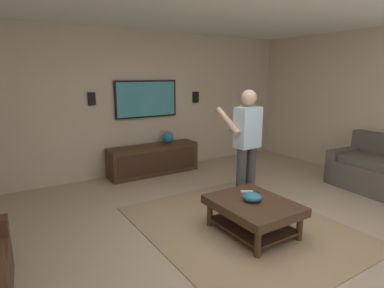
{
  "coord_description": "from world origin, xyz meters",
  "views": [
    {
      "loc": [
        -2.55,
        2.38,
        1.85
      ],
      "look_at": [
        0.82,
        0.24,
        0.98
      ],
      "focal_mm": 30.07,
      "sensor_mm": 36.0,
      "label": 1
    }
  ],
  "objects_px": {
    "coffee_table": "(253,210)",
    "person_standing": "(246,140)",
    "bowl": "(252,197)",
    "wall_speaker_left": "(196,97)",
    "wall_speaker_right": "(92,99)",
    "tv": "(146,99)",
    "remote_black": "(253,193)",
    "remote_white": "(247,192)",
    "vase_round": "(168,137)",
    "media_console": "(154,160)"
  },
  "relations": [
    {
      "from": "coffee_table",
      "to": "person_standing",
      "type": "distance_m",
      "value": 1.18
    },
    {
      "from": "bowl",
      "to": "wall_speaker_left",
      "type": "relative_size",
      "value": 1.02
    },
    {
      "from": "person_standing",
      "to": "wall_speaker_right",
      "type": "relative_size",
      "value": 7.45
    },
    {
      "from": "coffee_table",
      "to": "tv",
      "type": "xyz_separation_m",
      "value": [
        2.98,
        -0.04,
        1.1
      ]
    },
    {
      "from": "remote_black",
      "to": "remote_white",
      "type": "bearing_deg",
      "value": -67.69
    },
    {
      "from": "bowl",
      "to": "wall_speaker_left",
      "type": "height_order",
      "value": "wall_speaker_left"
    },
    {
      "from": "person_standing",
      "to": "remote_black",
      "type": "relative_size",
      "value": 10.93
    },
    {
      "from": "tv",
      "to": "bowl",
      "type": "xyz_separation_m",
      "value": [
        -2.96,
        0.04,
        -0.94
      ]
    },
    {
      "from": "bowl",
      "to": "remote_white",
      "type": "height_order",
      "value": "bowl"
    },
    {
      "from": "tv",
      "to": "vase_round",
      "type": "xyz_separation_m",
      "value": [
        -0.19,
        -0.34,
        -0.73
      ]
    },
    {
      "from": "media_console",
      "to": "wall_speaker_left",
      "type": "relative_size",
      "value": 7.73
    },
    {
      "from": "media_console",
      "to": "remote_white",
      "type": "relative_size",
      "value": 11.33
    },
    {
      "from": "remote_black",
      "to": "tv",
      "type": "bearing_deg",
      "value": -86.72
    },
    {
      "from": "media_console",
      "to": "bowl",
      "type": "xyz_separation_m",
      "value": [
        -2.72,
        0.04,
        0.18
      ]
    },
    {
      "from": "coffee_table",
      "to": "remote_black",
      "type": "distance_m",
      "value": 0.26
    },
    {
      "from": "bowl",
      "to": "wall_speaker_right",
      "type": "distance_m",
      "value": 3.28
    },
    {
      "from": "bowl",
      "to": "media_console",
      "type": "bearing_deg",
      "value": -0.82
    },
    {
      "from": "coffee_table",
      "to": "remote_white",
      "type": "xyz_separation_m",
      "value": [
        0.25,
        -0.12,
        0.12
      ]
    },
    {
      "from": "remote_black",
      "to": "wall_speaker_right",
      "type": "xyz_separation_m",
      "value": [
        2.82,
        1.13,
        1.02
      ]
    },
    {
      "from": "media_console",
      "to": "bowl",
      "type": "distance_m",
      "value": 2.72
    },
    {
      "from": "person_standing",
      "to": "wall_speaker_left",
      "type": "xyz_separation_m",
      "value": [
        2.19,
        -0.56,
        0.45
      ]
    },
    {
      "from": "coffee_table",
      "to": "tv",
      "type": "relative_size",
      "value": 0.82
    },
    {
      "from": "coffee_table",
      "to": "vase_round",
      "type": "xyz_separation_m",
      "value": [
        2.79,
        -0.38,
        0.36
      ]
    },
    {
      "from": "tv",
      "to": "remote_black",
      "type": "distance_m",
      "value": 2.98
    },
    {
      "from": "person_standing",
      "to": "wall_speaker_right",
      "type": "bearing_deg",
      "value": 31.65
    },
    {
      "from": "coffee_table",
      "to": "vase_round",
      "type": "relative_size",
      "value": 4.55
    },
    {
      "from": "vase_round",
      "to": "person_standing",
      "type": "bearing_deg",
      "value": -173.9
    },
    {
      "from": "person_standing",
      "to": "bowl",
      "type": "height_order",
      "value": "person_standing"
    },
    {
      "from": "remote_black",
      "to": "wall_speaker_left",
      "type": "xyz_separation_m",
      "value": [
        2.82,
        -0.99,
        0.97
      ]
    },
    {
      "from": "media_console",
      "to": "wall_speaker_right",
      "type": "distance_m",
      "value": 1.56
    },
    {
      "from": "coffee_table",
      "to": "person_standing",
      "type": "xyz_separation_m",
      "value": [
        0.8,
        -0.59,
        0.64
      ]
    },
    {
      "from": "vase_round",
      "to": "remote_black",
      "type": "bearing_deg",
      "value": 175.22
    },
    {
      "from": "coffee_table",
      "to": "remote_black",
      "type": "bearing_deg",
      "value": -43.06
    },
    {
      "from": "tv",
      "to": "remote_black",
      "type": "xyz_separation_m",
      "value": [
        -2.81,
        -0.12,
        -0.98
      ]
    },
    {
      "from": "vase_round",
      "to": "wall_speaker_left",
      "type": "xyz_separation_m",
      "value": [
        0.2,
        -0.77,
        0.72
      ]
    },
    {
      "from": "wall_speaker_left",
      "to": "bowl",
      "type": "bearing_deg",
      "value": 158.89
    },
    {
      "from": "tv",
      "to": "vase_round",
      "type": "distance_m",
      "value": 0.83
    },
    {
      "from": "coffee_table",
      "to": "wall_speaker_left",
      "type": "relative_size",
      "value": 4.55
    },
    {
      "from": "tv",
      "to": "media_console",
      "type": "bearing_deg",
      "value": -0.0
    },
    {
      "from": "tv",
      "to": "vase_round",
      "type": "height_order",
      "value": "tv"
    },
    {
      "from": "media_console",
      "to": "bowl",
      "type": "relative_size",
      "value": 7.57
    },
    {
      "from": "vase_round",
      "to": "wall_speaker_right",
      "type": "distance_m",
      "value": 1.57
    },
    {
      "from": "tv",
      "to": "person_standing",
      "type": "relative_size",
      "value": 0.75
    },
    {
      "from": "tv",
      "to": "remote_white",
      "type": "height_order",
      "value": "tv"
    },
    {
      "from": "bowl",
      "to": "vase_round",
      "type": "relative_size",
      "value": 1.02
    },
    {
      "from": "remote_black",
      "to": "wall_speaker_left",
      "type": "height_order",
      "value": "wall_speaker_left"
    },
    {
      "from": "remote_black",
      "to": "wall_speaker_left",
      "type": "distance_m",
      "value": 3.14
    },
    {
      "from": "person_standing",
      "to": "remote_white",
      "type": "xyz_separation_m",
      "value": [
        -0.55,
        0.46,
        -0.52
      ]
    },
    {
      "from": "coffee_table",
      "to": "remote_white",
      "type": "height_order",
      "value": "remote_white"
    },
    {
      "from": "remote_black",
      "to": "wall_speaker_right",
      "type": "height_order",
      "value": "wall_speaker_right"
    }
  ]
}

